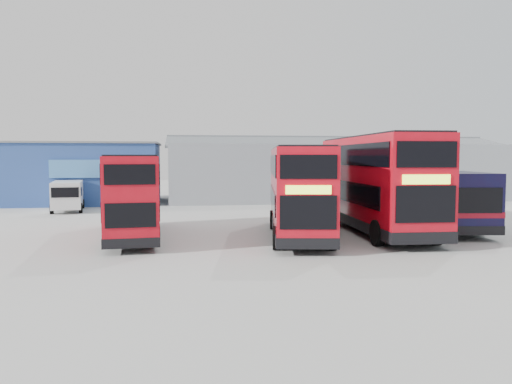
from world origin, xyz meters
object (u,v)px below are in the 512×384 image
(double_decker_left, at_px, (132,197))
(panel_van, at_px, (68,195))
(double_decker_right, at_px, (376,185))
(office_block, at_px, (86,173))
(single_decker_blue, at_px, (430,198))
(double_decker_centre, at_px, (298,192))
(maintenance_shed, at_px, (329,171))

(double_decker_left, distance_m, panel_van, 14.04)
(double_decker_left, height_order, double_decker_right, double_decker_right)
(office_block, xyz_separation_m, single_decker_blue, (22.05, -17.60, -1.02))
(double_decker_left, xyz_separation_m, single_decker_blue, (16.34, 1.80, -0.42))
(double_decker_left, distance_m, double_decker_centre, 8.08)
(double_decker_right, bearing_deg, single_decker_blue, 27.19)
(office_block, height_order, double_decker_centre, office_block)
(double_decker_centre, distance_m, single_decker_blue, 8.79)
(panel_van, bearing_deg, double_decker_centre, -53.46)
(single_decker_blue, relative_size, panel_van, 2.30)
(maintenance_shed, xyz_separation_m, double_decker_centre, (-8.27, -22.38, -0.43))
(single_decker_blue, distance_m, panel_van, 24.72)
(double_decker_centre, xyz_separation_m, panel_van, (-13.83, 13.73, -0.97))
(double_decker_centre, bearing_deg, single_decker_blue, 27.26)
(maintenance_shed, height_order, panel_van, maintenance_shed)
(double_decker_centre, relative_size, double_decker_right, 0.89)
(double_decker_left, distance_m, double_decker_right, 12.35)
(maintenance_shed, height_order, single_decker_blue, maintenance_shed)
(maintenance_shed, bearing_deg, double_decker_centre, -110.29)
(office_block, bearing_deg, double_decker_right, -47.16)
(office_block, distance_m, panel_van, 6.78)
(panel_van, bearing_deg, single_decker_blue, -34.99)
(double_decker_left, bearing_deg, maintenance_shed, -132.24)
(double_decker_centre, relative_size, single_decker_blue, 0.89)
(office_block, xyz_separation_m, panel_van, (-0.10, -6.64, -1.38))
(maintenance_shed, distance_m, double_decker_centre, 23.86)
(double_decker_left, relative_size, double_decker_right, 0.81)
(double_decker_left, bearing_deg, panel_van, -70.50)
(double_decker_left, height_order, single_decker_blue, double_decker_left)
(double_decker_centre, height_order, single_decker_blue, double_decker_centre)
(double_decker_right, relative_size, panel_van, 2.30)
(double_decker_centre, relative_size, panel_van, 2.05)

